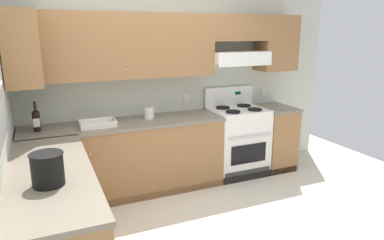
{
  "coord_description": "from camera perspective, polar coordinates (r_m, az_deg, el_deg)",
  "views": [
    {
      "loc": [
        -1.25,
        -2.77,
        1.96
      ],
      "look_at": [
        0.28,
        0.7,
        1.0
      ],
      "focal_mm": 32.72,
      "sensor_mm": 36.0,
      "label": 1
    }
  ],
  "objects": [
    {
      "name": "wine_bottle",
      "position": [
        4.13,
        -24.05,
        0.1
      ],
      "size": [
        0.08,
        0.08,
        0.33
      ],
      "color": "black",
      "rests_on": "counter_back_run"
    },
    {
      "name": "counter_left_run",
      "position": [
        3.16,
        -21.33,
        -15.45
      ],
      "size": [
        0.63,
        1.91,
        0.91
      ],
      "color": "olive",
      "rests_on": "ground_plane"
    },
    {
      "name": "ground_plane",
      "position": [
        3.62,
        0.49,
        -18.59
      ],
      "size": [
        7.04,
        7.04,
        0.0
      ],
      "primitive_type": "plane",
      "color": "beige"
    },
    {
      "name": "paper_towel_roll",
      "position": [
        4.37,
        -7.0,
        1.1
      ],
      "size": [
        0.12,
        0.12,
        0.14
      ],
      "color": "white",
      "rests_on": "counter_back_run"
    },
    {
      "name": "bowl",
      "position": [
        4.13,
        -15.1,
        -0.7
      ],
      "size": [
        0.4,
        0.25,
        0.07
      ],
      "color": "white",
      "rests_on": "counter_back_run"
    },
    {
      "name": "bucket",
      "position": [
        2.66,
        -22.5,
        -7.31
      ],
      "size": [
        0.23,
        0.23,
        0.24
      ],
      "color": "black",
      "rests_on": "counter_left_run"
    },
    {
      "name": "stove",
      "position": [
        4.95,
        7.42,
        -3.33
      ],
      "size": [
        0.76,
        0.62,
        1.2
      ],
      "color": "white",
      "rests_on": "ground_plane"
    },
    {
      "name": "wall_back",
      "position": [
        4.63,
        -2.81,
        8.23
      ],
      "size": [
        4.68,
        0.57,
        2.55
      ],
      "color": "beige",
      "rests_on": "ground_plane"
    },
    {
      "name": "counter_back_run",
      "position": [
        4.47,
        -6.03,
        -5.61
      ],
      "size": [
        3.6,
        0.65,
        0.91
      ],
      "color": "olive",
      "rests_on": "ground_plane"
    }
  ]
}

